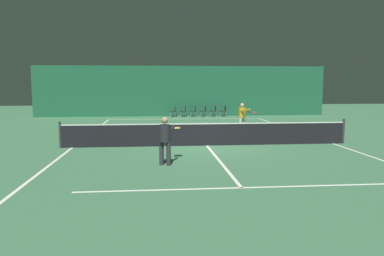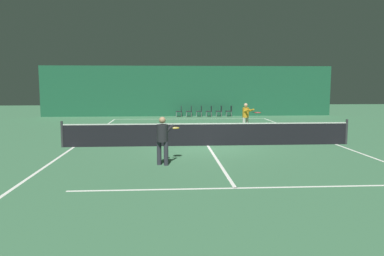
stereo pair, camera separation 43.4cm
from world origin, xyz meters
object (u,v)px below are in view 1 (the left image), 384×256
Objects in this scene: courtside_chair_2 at (194,110)px; courtside_chair_3 at (204,110)px; player_near at (165,137)px; courtside_chair_5 at (224,110)px; courtside_chair_1 at (184,111)px; tennis_net at (207,134)px; courtside_chair_4 at (214,110)px; courtside_chair_0 at (174,111)px; player_far at (243,115)px.

courtside_chair_2 and courtside_chair_3 have the same top height.
courtside_chair_5 is (5.03, 17.33, -0.41)m from player_near.
courtside_chair_1 is (1.88, 17.33, -0.41)m from player_near.
tennis_net is at bearing -2.40° from player_near.
courtside_chair_5 is at bearing 90.00° from courtside_chair_4.
courtside_chair_1 is 3.15m from courtside_chair_5.
courtside_chair_4 is at bearing 90.00° from courtside_chair_1.
player_near is 17.84m from courtside_chair_4.
courtside_chair_4 is (3.15, 0.00, 0.00)m from courtside_chair_0.
courtside_chair_2 is (0.86, 13.75, -0.03)m from tennis_net.
courtside_chair_4 is at bearing 151.46° from player_far.
courtside_chair_0 is 1.00× the size of courtside_chair_3.
tennis_net is at bearing -13.16° from courtside_chair_5.
player_near is at bearing -11.28° from courtside_chair_3.
tennis_net is 13.77m from courtside_chair_0.
courtside_chair_3 is (2.36, 0.00, 0.00)m from courtside_chair_0.
courtside_chair_2 is (0.79, 0.00, 0.00)m from courtside_chair_1.
courtside_chair_2 is (2.67, 17.33, -0.41)m from player_near.
courtside_chair_4 is (1.57, 0.00, 0.00)m from courtside_chair_2.
courtside_chair_1 is 1.00× the size of courtside_chair_3.
courtside_chair_1 and courtside_chair_3 have the same top height.
player_far is at bearing 60.95° from tennis_net.
courtside_chair_5 is at bearing 146.50° from player_far.
courtside_chair_2 is at bearing 161.28° from player_far.
player_far is 9.12m from courtside_chair_3.
courtside_chair_1 is at bearing 165.98° from player_far.
player_near is at bearing -16.19° from courtside_chair_5.
tennis_net reaches higher than courtside_chair_1.
courtside_chair_5 is at bearing 90.00° from courtside_chair_0.
courtside_chair_1 is at bearing 90.00° from courtside_chair_0.
courtside_chair_1 and courtside_chair_4 have the same top height.
player_near reaches higher than courtside_chair_0.
courtside_chair_1 is at bearing 18.29° from player_near.
tennis_net is 14.29× the size of courtside_chair_2.
player_near reaches higher than courtside_chair_4.
player_near is 1.84× the size of courtside_chair_2.
courtside_chair_1 is (-2.53, 9.06, -0.40)m from player_far.
courtside_chair_0 is at bearing -90.00° from courtside_chair_1.
courtside_chair_2 is at bearing -90.00° from courtside_chair_5.
courtside_chair_4 is at bearing 10.73° from player_near.
courtside_chair_4 and courtside_chair_5 have the same top height.
player_far reaches higher than courtside_chair_0.
courtside_chair_0 is 1.57m from courtside_chair_2.
courtside_chair_3 is at bearing 156.41° from player_far.
courtside_chair_3 is 1.00× the size of courtside_chair_4.
courtside_chair_5 is (3.93, 0.00, 0.00)m from courtside_chair_0.
player_far is at bearing -3.63° from player_near.
courtside_chair_5 is (0.61, 9.06, -0.40)m from player_far.
courtside_chair_2 is 1.00× the size of courtside_chair_4.
player_far reaches higher than tennis_net.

